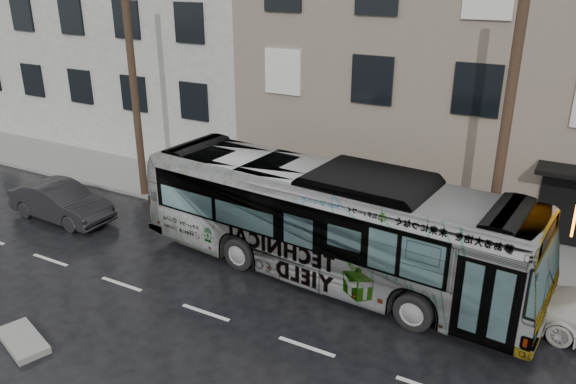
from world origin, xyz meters
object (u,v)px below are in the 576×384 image
at_px(utility_pole_front, 505,135).
at_px(utility_pole_rear, 134,88).
at_px(sign_post, 527,247).
at_px(bus, 329,222).
at_px(dark_sedan, 61,202).

distance_m(utility_pole_front, utility_pole_rear, 14.00).
bearing_deg(sign_post, utility_pole_front, 180.00).
distance_m(bus, dark_sedan, 10.88).
relative_size(utility_pole_rear, dark_sedan, 2.06).
xyz_separation_m(utility_pole_front, dark_sedan, (-15.19, -3.27, -3.93)).
distance_m(sign_post, dark_sedan, 16.63).
bearing_deg(bus, utility_pole_front, -59.31).
height_order(utility_pole_rear, sign_post, utility_pole_rear).
relative_size(utility_pole_rear, bus, 0.70).
bearing_deg(bus, utility_pole_rear, 82.43).
bearing_deg(dark_sedan, utility_pole_front, -76.41).
relative_size(bus, dark_sedan, 2.95).
distance_m(utility_pole_rear, dark_sedan, 5.25).
distance_m(utility_pole_front, sign_post, 3.48).
bearing_deg(utility_pole_front, dark_sedan, -167.85).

